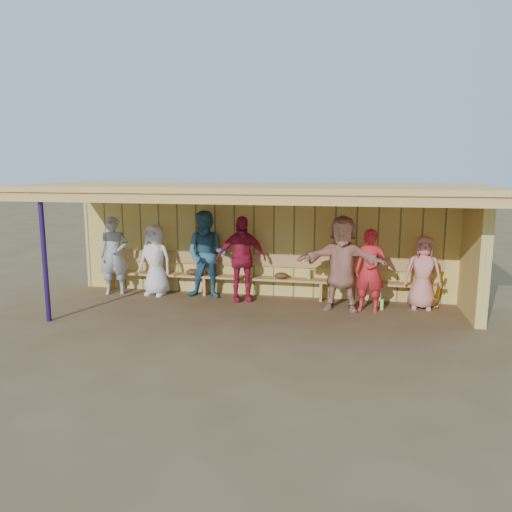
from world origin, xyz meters
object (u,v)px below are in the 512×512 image
Objects in this scene: player_g at (370,271)px; player_a at (114,255)px; player_c at (207,255)px; player_h at (423,273)px; bench at (263,273)px; player_f at (342,263)px; player_d at (241,259)px; player_b at (155,260)px.

player_a is at bearing -174.02° from player_g.
player_h is (4.51, 0.00, -0.21)m from player_c.
player_h reaches higher than bench.
bench is at bearing 160.52° from player_f.
player_c is 0.25× the size of bench.
player_g is (0.55, -0.01, -0.13)m from player_f.
player_g is (2.67, -0.33, -0.09)m from player_d.
player_b is at bearing -175.45° from player_g.
player_d reaches higher than player_h.
player_c is 4.51m from player_h.
player_g is 0.22× the size of bench.
player_h is at bearing 8.78° from player_b.
player_f reaches higher than bench.
player_a is 6.66m from player_h.
player_f is at bearing -163.04° from player_h.
player_h is at bearing 30.67° from player_g.
player_b is 1.98m from player_d.
player_d is 0.67m from bench.
player_a is 0.96× the size of player_d.
player_f is at bearing -9.13° from player_c.
player_f is 0.25× the size of bench.
player_h is (5.71, 0.00, -0.05)m from player_b.
player_d is (1.98, -0.07, 0.11)m from player_b.
player_a is 2.93m from player_d.
player_g is 1.13m from player_h.
player_c is 0.79m from player_d.
player_d is (0.78, -0.07, -0.04)m from player_c.
player_c is at bearing 8.78° from player_b.
player_d reaches higher than bench.
player_g is at bearing -24.35° from player_a.
player_d is 2.15m from player_f.
player_g is at bearing 2.27° from player_f.
player_c is 1.05× the size of player_d.
player_c is at bearing -19.24° from player_a.
player_h is 3.35m from bench.
player_a reaches higher than player_g.
player_g is at bearing 3.77° from player_b.
player_a is 1.18× the size of player_h.
bench is (0.40, 0.38, -0.38)m from player_d.
player_b reaches higher than bench.
player_b is 2.41m from bench.
player_c reaches higher than player_f.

